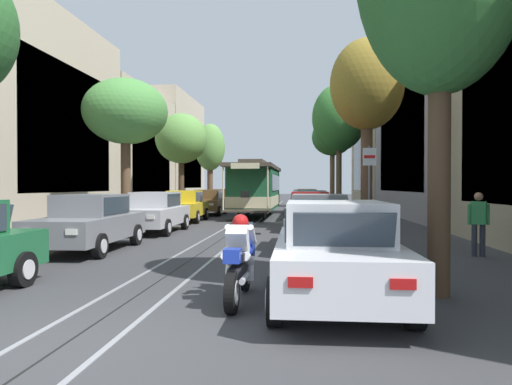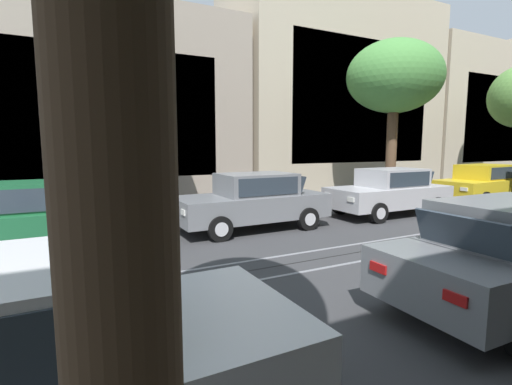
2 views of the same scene
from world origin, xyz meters
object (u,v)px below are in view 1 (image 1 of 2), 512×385
Objects in this scene: parked_car_brown_fifth_left at (208,202)px; parked_car_grey_fifth_right at (305,201)px; parked_car_white_near_right at (335,251)px; street_tree_kerb_right_fourth at (332,138)px; parked_car_grey_second_left at (90,222)px; parked_car_brown_far_left at (234,198)px; street_sign_post at (369,186)px; parked_car_brown_sixth_left at (224,200)px; parked_car_teal_fourth_right at (311,205)px; cable_car_trolley at (256,189)px; parked_car_yellow_sixth_right at (307,199)px; motorcycle_with_rider at (239,261)px; parked_car_grey_second_right at (319,221)px; street_tree_kerb_left_mid at (181,139)px; fire_hydrant at (54,233)px; street_tree_kerb_right_mid at (339,118)px; parked_car_red_mid_right at (310,210)px; parked_car_silver_mid_left at (155,212)px; parked_car_yellow_fourth_left at (185,206)px; street_tree_kerb_right_second at (367,87)px; street_tree_kerb_left_second at (126,113)px; pedestrian_on_left_pavement at (478,220)px.

parked_car_grey_fifth_right is (6.07, 2.44, 0.00)m from parked_car_brown_fifth_left.
street_tree_kerb_right_fourth is (2.12, 32.26, 5.08)m from parked_car_white_near_right.
parked_car_grey_second_left is 27.24m from parked_car_brown_far_left.
parked_car_white_near_right is 5.89m from street_sign_post.
street_tree_kerb_right_fourth is at bearing 32.63° from parked_car_brown_sixth_left.
cable_car_trolley is (-3.23, 2.69, 0.86)m from parked_car_teal_fourth_right.
parked_car_yellow_sixth_right is 2.21× the size of motorcycle_with_rider.
parked_car_brown_fifth_left is 16.33m from parked_car_grey_second_right.
street_tree_kerb_left_mid is 16.19m from fire_hydrant.
street_tree_kerb_left_mid is (-8.08, 21.33, 3.98)m from parked_car_white_near_right.
street_tree_kerb_right_mid is 17.60m from street_sign_post.
parked_car_teal_fourth_right is 14.16m from fire_hydrant.
street_tree_kerb_right_mid is at bearing 85.23° from parked_car_white_near_right.
parked_car_brown_sixth_left is at bearing 112.67° from parked_car_red_mid_right.
parked_car_brown_sixth_left is at bearing 85.85° from fire_hydrant.
parked_car_teal_fourth_right is at bearing -30.43° from parked_car_brown_fifth_left.
parked_car_grey_second_left is 5.22× the size of fire_hydrant.
parked_car_silver_mid_left and parked_car_grey_fifth_right have the same top height.
parked_car_brown_far_left is at bearing 112.94° from parked_car_teal_fourth_right.
parked_car_yellow_fourth_left and parked_car_brown_fifth_left have the same top height.
street_tree_kerb_right_second reaches higher than parked_car_brown_fifth_left.
street_sign_post is at bearing 76.66° from parked_car_white_near_right.
parked_car_brown_fifth_left is 0.67× the size of street_tree_kerb_left_second.
parked_car_yellow_fourth_left is 19.23m from street_tree_kerb_right_fourth.
parked_car_grey_second_left is 20.14m from street_tree_kerb_right_mid.
pedestrian_on_left_pavement is (10.46, -0.06, 0.13)m from parked_car_grey_second_left.
street_tree_kerb_right_second reaches higher than street_tree_kerb_right_fourth.
parked_car_teal_fourth_right is (-0.01, 17.54, 0.00)m from parked_car_white_near_right.
parked_car_yellow_fourth_left is at bearing 62.51° from street_tree_kerb_left_second.
parked_car_brown_sixth_left is 15.18m from street_tree_kerb_left_second.
street_sign_post is at bearing -86.73° from parked_car_yellow_sixth_right.
street_tree_kerb_right_fourth is 3.80× the size of motorcycle_with_rider.
fire_hydrant is at bearing -148.30° from street_tree_kerb_right_second.
street_tree_kerb_right_second is at bearing -6.97° from parked_car_red_mid_right.
parked_car_silver_mid_left and parked_car_yellow_sixth_right have the same top height.
street_tree_kerb_right_mid is at bearing 91.28° from street_tree_kerb_right_second.
street_tree_kerb_right_second reaches higher than parked_car_teal_fourth_right.
cable_car_trolley is (-5.13, -2.45, -4.49)m from street_tree_kerb_right_mid.
parked_car_yellow_fourth_left and parked_car_brown_sixth_left have the same top height.
parked_car_silver_mid_left is 5.20× the size of fire_hydrant.
parked_car_brown_sixth_left is 1.00× the size of parked_car_grey_second_right.
street_sign_post is at bearing -97.26° from street_tree_kerb_right_second.
parked_car_teal_fourth_right is at bearing 14.93° from parked_car_yellow_fourth_left.
parked_car_white_near_right is 17.54m from parked_car_teal_fourth_right.
street_tree_kerb_left_mid is at bearing -172.23° from street_tree_kerb_right_mid.
parked_car_yellow_fourth_left is 10.72m from street_tree_kerb_right_second.
parked_car_brown_far_left is 0.58× the size of street_tree_kerb_right_fourth.
street_tree_kerb_right_second is at bearing -78.53° from parked_car_grey_fifth_right.
cable_car_trolley is (4.84, -1.09, -3.12)m from street_tree_kerb_left_mid.
cable_car_trolley is (-5.37, 8.34, -4.19)m from street_tree_kerb_right_second.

